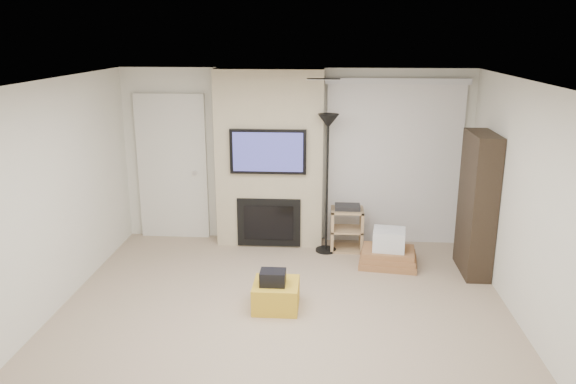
# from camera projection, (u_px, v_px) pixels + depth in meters

# --- Properties ---
(floor) EXTENTS (5.00, 5.50, 0.00)m
(floor) POSITION_uv_depth(u_px,v_px,m) (280.00, 331.00, 5.79)
(floor) COLOR tan
(floor) RESTS_ON ground
(ceiling) EXTENTS (5.00, 5.50, 0.00)m
(ceiling) POSITION_uv_depth(u_px,v_px,m) (279.00, 85.00, 5.11)
(ceiling) COLOR white
(ceiling) RESTS_ON wall_back
(wall_back) EXTENTS (5.00, 0.00, 2.50)m
(wall_back) POSITION_uv_depth(u_px,v_px,m) (295.00, 156.00, 8.09)
(wall_back) COLOR silver
(wall_back) RESTS_ON ground
(wall_left) EXTENTS (0.00, 5.50, 2.50)m
(wall_left) POSITION_uv_depth(u_px,v_px,m) (31.00, 210.00, 5.61)
(wall_left) COLOR silver
(wall_left) RESTS_ON ground
(wall_right) EXTENTS (0.00, 5.50, 2.50)m
(wall_right) POSITION_uv_depth(u_px,v_px,m) (543.00, 221.00, 5.29)
(wall_right) COLOR silver
(wall_right) RESTS_ON ground
(hvac_vent) EXTENTS (0.35, 0.18, 0.01)m
(hvac_vent) POSITION_uv_depth(u_px,v_px,m) (324.00, 79.00, 5.85)
(hvac_vent) COLOR silver
(hvac_vent) RESTS_ON ceiling
(ottoman) EXTENTS (0.50, 0.50, 0.30)m
(ottoman) POSITION_uv_depth(u_px,v_px,m) (276.00, 295.00, 6.24)
(ottoman) COLOR gold
(ottoman) RESTS_ON floor
(black_bag) EXTENTS (0.28, 0.22, 0.16)m
(black_bag) POSITION_uv_depth(u_px,v_px,m) (273.00, 278.00, 6.14)
(black_bag) COLOR black
(black_bag) RESTS_ON ottoman
(fireplace_wall) EXTENTS (1.50, 0.47, 2.50)m
(fireplace_wall) POSITION_uv_depth(u_px,v_px,m) (270.00, 160.00, 7.92)
(fireplace_wall) COLOR #BEAF8E
(fireplace_wall) RESTS_ON floor
(entry_door) EXTENTS (1.02, 0.11, 2.14)m
(entry_door) POSITION_uv_depth(u_px,v_px,m) (173.00, 168.00, 8.23)
(entry_door) COLOR silver
(entry_door) RESTS_ON floor
(vertical_blinds) EXTENTS (1.98, 0.10, 2.37)m
(vertical_blinds) POSITION_uv_depth(u_px,v_px,m) (394.00, 157.00, 7.95)
(vertical_blinds) COLOR silver
(vertical_blinds) RESTS_ON floor
(floor_lamp) EXTENTS (0.29, 0.29, 1.93)m
(floor_lamp) POSITION_uv_depth(u_px,v_px,m) (328.00, 145.00, 7.49)
(floor_lamp) COLOR black
(floor_lamp) RESTS_ON floor
(av_stand) EXTENTS (0.45, 0.38, 0.66)m
(av_stand) POSITION_uv_depth(u_px,v_px,m) (347.00, 226.00, 7.88)
(av_stand) COLOR tan
(av_stand) RESTS_ON floor
(box_stack) EXTENTS (0.81, 0.65, 0.50)m
(box_stack) POSITION_uv_depth(u_px,v_px,m) (388.00, 252.00, 7.38)
(box_stack) COLOR #9B673E
(box_stack) RESTS_ON floor
(bookshelf) EXTENTS (0.30, 0.80, 1.80)m
(bookshelf) POSITION_uv_depth(u_px,v_px,m) (477.00, 204.00, 7.01)
(bookshelf) COLOR black
(bookshelf) RESTS_ON floor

